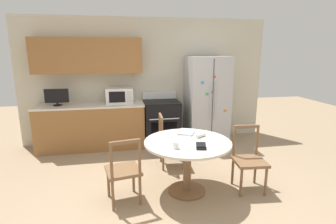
% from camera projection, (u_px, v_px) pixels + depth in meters
% --- Properties ---
extents(ground_plane, '(14.00, 14.00, 0.00)m').
position_uv_depth(ground_plane, '(170.00, 204.00, 3.39)').
color(ground_plane, '#9E8466').
extents(back_wall, '(5.20, 0.44, 2.60)m').
position_uv_depth(back_wall, '(132.00, 75.00, 5.48)').
color(back_wall, beige).
rests_on(back_wall, ground_plane).
extents(kitchen_counter, '(2.10, 0.64, 0.90)m').
position_uv_depth(kitchen_counter, '(92.00, 126.00, 5.27)').
color(kitchen_counter, '#936033').
rests_on(kitchen_counter, ground_plane).
extents(refrigerator, '(0.83, 0.74, 1.82)m').
position_uv_depth(refrigerator, '(207.00, 100.00, 5.53)').
color(refrigerator, '#B2B5BA').
rests_on(refrigerator, ground_plane).
extents(oven_range, '(0.72, 0.68, 1.08)m').
position_uv_depth(oven_range, '(162.00, 122.00, 5.49)').
color(oven_range, black).
rests_on(oven_range, ground_plane).
extents(microwave, '(0.53, 0.38, 0.31)m').
position_uv_depth(microwave, '(120.00, 95.00, 5.28)').
color(microwave, white).
rests_on(microwave, kitchen_counter).
extents(countertop_tv, '(0.44, 0.16, 0.33)m').
position_uv_depth(countertop_tv, '(57.00, 97.00, 5.00)').
color(countertop_tv, black).
rests_on(countertop_tv, kitchen_counter).
extents(dining_table, '(1.18, 1.18, 0.74)m').
position_uv_depth(dining_table, '(187.00, 151.00, 3.56)').
color(dining_table, beige).
rests_on(dining_table, ground_plane).
extents(dining_chair_right, '(0.46, 0.46, 0.90)m').
position_uv_depth(dining_chair_right, '(249.00, 160.00, 3.67)').
color(dining_chair_right, brown).
rests_on(dining_chair_right, ground_plane).
extents(dining_chair_left, '(0.49, 0.49, 0.90)m').
position_uv_depth(dining_chair_left, '(124.00, 171.00, 3.34)').
color(dining_chair_left, brown).
rests_on(dining_chair_left, ground_plane).
extents(dining_chair_far, '(0.44, 0.44, 0.90)m').
position_uv_depth(dining_chair_far, '(170.00, 142.00, 4.43)').
color(dining_chair_far, brown).
rests_on(dining_chair_far, ground_plane).
extents(candle_glass, '(0.08, 0.08, 0.09)m').
position_uv_depth(candle_glass, '(176.00, 146.00, 3.26)').
color(candle_glass, silver).
rests_on(candle_glass, dining_table).
extents(folded_napkin, '(0.18, 0.13, 0.05)m').
position_uv_depth(folded_napkin, '(201.00, 135.00, 3.69)').
color(folded_napkin, silver).
rests_on(folded_napkin, dining_table).
extents(wallet, '(0.14, 0.15, 0.07)m').
position_uv_depth(wallet, '(201.00, 147.00, 3.26)').
color(wallet, black).
rests_on(wallet, dining_table).
extents(mail_stack, '(0.34, 0.37, 0.02)m').
position_uv_depth(mail_stack, '(186.00, 132.00, 3.89)').
color(mail_stack, white).
rests_on(mail_stack, dining_table).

